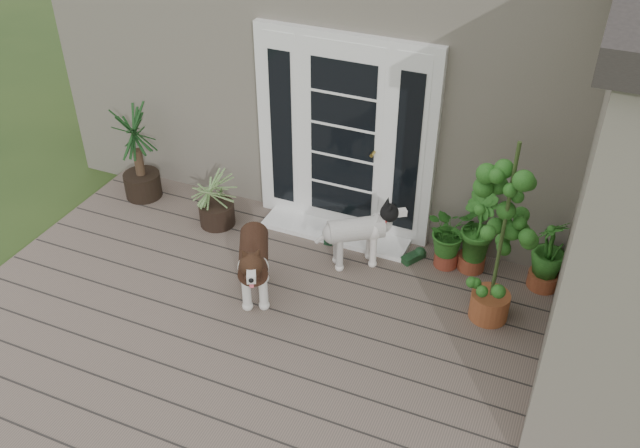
% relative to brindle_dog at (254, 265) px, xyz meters
% --- Properties ---
extents(deck, '(6.20, 4.60, 0.12)m').
position_rel_brindle_dog_xyz_m(deck, '(0.52, -0.79, -0.42)').
color(deck, '#6B5B4C').
rests_on(deck, ground).
extents(house_main, '(7.40, 4.00, 3.10)m').
position_rel_brindle_dog_xyz_m(house_main, '(0.52, 3.46, 1.07)').
color(house_main, '#665E54').
rests_on(house_main, ground).
extents(door_unit, '(1.90, 0.14, 2.15)m').
position_rel_brindle_dog_xyz_m(door_unit, '(0.32, 1.41, 0.71)').
color(door_unit, white).
rests_on(door_unit, deck).
extents(door_step, '(1.60, 0.40, 0.05)m').
position_rel_brindle_dog_xyz_m(door_step, '(0.32, 1.21, -0.34)').
color(door_step, white).
rests_on(door_step, deck).
extents(brindle_dog, '(0.72, 0.94, 0.72)m').
position_rel_brindle_dog_xyz_m(brindle_dog, '(0.00, 0.00, 0.00)').
color(brindle_dog, '#3C2216').
rests_on(brindle_dog, deck).
extents(white_dog, '(0.79, 0.69, 0.62)m').
position_rel_brindle_dog_xyz_m(white_dog, '(0.70, 0.82, -0.05)').
color(white_dog, white).
rests_on(white_dog, deck).
extents(spider_plant, '(0.72, 0.72, 0.68)m').
position_rel_brindle_dog_xyz_m(spider_plant, '(-0.94, 0.89, -0.02)').
color(spider_plant, '#94B16D').
rests_on(spider_plant, deck).
extents(yucca, '(0.86, 0.86, 1.14)m').
position_rel_brindle_dog_xyz_m(yucca, '(-2.01, 1.05, 0.21)').
color(yucca, black).
rests_on(yucca, deck).
extents(herb_a, '(0.68, 0.68, 0.62)m').
position_rel_brindle_dog_xyz_m(herb_a, '(1.55, 1.16, -0.05)').
color(herb_a, '#255217').
rests_on(herb_a, deck).
extents(herb_b, '(0.61, 0.61, 0.66)m').
position_rel_brindle_dog_xyz_m(herb_b, '(1.79, 1.21, -0.03)').
color(herb_b, '#185117').
rests_on(herb_b, deck).
extents(herb_c, '(0.52, 0.52, 0.62)m').
position_rel_brindle_dog_xyz_m(herb_c, '(2.49, 1.21, -0.05)').
color(herb_c, '#1F5518').
rests_on(herb_c, deck).
extents(sapling, '(0.58, 0.58, 1.88)m').
position_rel_brindle_dog_xyz_m(sapling, '(2.10, 0.57, 0.58)').
color(sapling, '#1A5017').
rests_on(sapling, deck).
extents(clog_left, '(0.15, 0.27, 0.08)m').
position_rel_brindle_dog_xyz_m(clog_left, '(0.32, 1.10, -0.32)').
color(clog_left, black).
rests_on(clog_left, deck).
extents(clog_right, '(0.27, 0.33, 0.09)m').
position_rel_brindle_dog_xyz_m(clog_right, '(1.22, 1.11, -0.32)').
color(clog_right, '#15361B').
rests_on(clog_right, deck).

